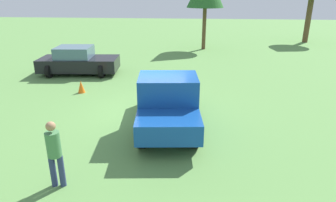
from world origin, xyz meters
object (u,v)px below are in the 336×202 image
object	(u,v)px
pickup_truck	(168,101)
traffic_cone	(81,87)
sedan_near	(78,61)
person_bystander	(54,151)

from	to	relation	value
pickup_truck	traffic_cone	distance (m)	5.40
sedan_near	traffic_cone	distance (m)	3.44
person_bystander	pickup_truck	bearing A→B (deg)	-39.71
sedan_near	person_bystander	world-z (taller)	person_bystander
sedan_near	traffic_cone	xyz separation A→B (m)	(3.15, 1.31, -0.43)
person_bystander	traffic_cone	bearing A→B (deg)	9.94
pickup_truck	traffic_cone	bearing A→B (deg)	46.66
pickup_truck	traffic_cone	world-z (taller)	pickup_truck
pickup_truck	sedan_near	world-z (taller)	pickup_truck
pickup_truck	traffic_cone	size ratio (longest dim) A/B	8.68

